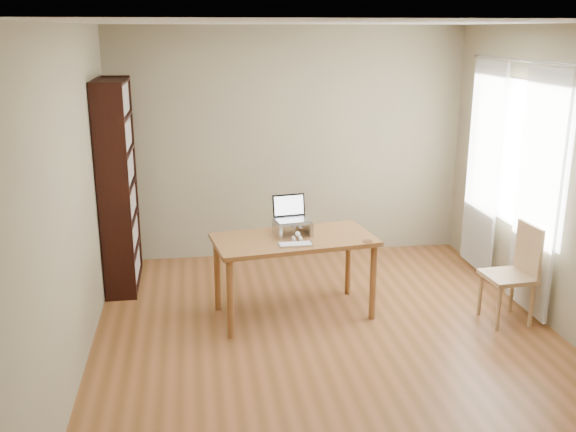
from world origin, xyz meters
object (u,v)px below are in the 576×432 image
object	(u,v)px
cat	(294,227)
laptop	(292,213)
keyboard	(295,244)
desk	(294,247)
chair	(516,270)
bookshelf	(119,186)

from	to	relation	value
cat	laptop	bearing A→B (deg)	126.03
laptop	keyboard	size ratio (longest dim) A/B	1.11
desk	cat	distance (m)	0.19
desk	keyboard	world-z (taller)	keyboard
keyboard	chair	bearing A→B (deg)	-6.68
bookshelf	desk	world-z (taller)	bookshelf
keyboard	bookshelf	bearing A→B (deg)	142.05
laptop	cat	xyz separation A→B (m)	(0.02, -0.02, -0.12)
bookshelf	keyboard	size ratio (longest dim) A/B	7.02
desk	laptop	world-z (taller)	laptop
bookshelf	desk	distance (m)	1.94
bookshelf	desk	xyz separation A→B (m)	(1.61, -0.99, -0.39)
bookshelf	laptop	world-z (taller)	bookshelf
desk	laptop	size ratio (longest dim) A/B	4.59
keyboard	cat	distance (m)	0.34
desk	chair	distance (m)	1.99
laptop	keyboard	bearing A→B (deg)	-101.84
laptop	keyboard	distance (m)	0.40
chair	bookshelf	bearing A→B (deg)	154.42
desk	chair	xyz separation A→B (m)	(1.94, -0.43, -0.17)
bookshelf	cat	size ratio (longest dim) A/B	4.37
bookshelf	cat	xyz separation A→B (m)	(1.63, -0.88, -0.24)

